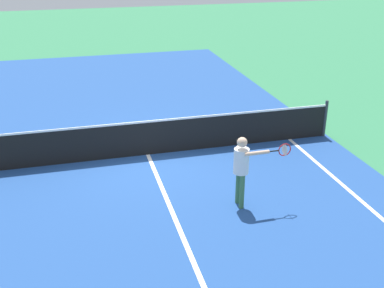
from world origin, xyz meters
name	(u,v)px	position (x,y,z in m)	size (l,w,h in m)	color
ground_plane	(148,155)	(0.00, 0.00, 0.00)	(60.00, 60.00, 0.00)	#337F51
court_surface_inbounds	(148,155)	(0.00, 0.00, 0.00)	(10.62, 24.40, 0.00)	#234C93
line_center_service	(174,217)	(0.00, -3.20, 0.00)	(0.10, 6.40, 0.01)	white
net	(147,138)	(0.00, 0.00, 0.49)	(10.46, 0.09, 1.07)	#33383D
player_near	(243,164)	(1.49, -3.07, 0.98)	(1.18, 0.50, 1.58)	#3F7247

